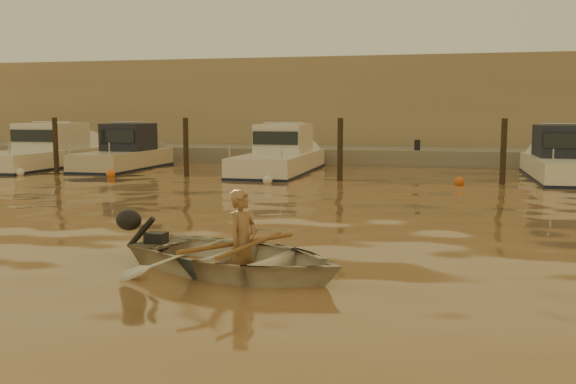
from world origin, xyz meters
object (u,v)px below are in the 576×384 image
(dinghy, at_px, (237,257))
(moored_boat_2, at_px, (279,155))
(moored_boat_4, at_px, (567,160))
(moored_boat_1, at_px, (123,153))
(person, at_px, (242,243))
(moored_boat_0, at_px, (42,152))
(waterfront_building, at_px, (384,108))

(dinghy, relative_size, moored_boat_2, 0.44)
(moored_boat_2, relative_size, moored_boat_4, 1.05)
(dinghy, relative_size, moored_boat_1, 0.55)
(moored_boat_2, bearing_deg, moored_boat_4, 0.00)
(person, xyz_separation_m, moored_boat_0, (-12.97, 14.49, 0.20))
(person, xyz_separation_m, waterfront_building, (-0.40, 25.49, 1.98))
(moored_boat_1, bearing_deg, person, -56.96)
(person, xyz_separation_m, moored_boat_1, (-9.43, 14.49, 0.20))
(moored_boat_2, bearing_deg, moored_boat_0, 180.00)
(moored_boat_0, height_order, moored_boat_1, same)
(moored_boat_0, relative_size, moored_boat_4, 1.11)
(moored_boat_2, height_order, waterfront_building, waterfront_building)
(waterfront_building, bearing_deg, moored_boat_1, -129.37)
(dinghy, height_order, waterfront_building, waterfront_building)
(person, height_order, moored_boat_0, moored_boat_0)
(dinghy, xyz_separation_m, moored_boat_2, (-3.08, 14.46, 0.41))
(moored_boat_0, height_order, waterfront_building, waterfront_building)
(person, height_order, moored_boat_4, moored_boat_4)
(person, relative_size, moored_boat_4, 0.21)
(dinghy, relative_size, moored_boat_0, 0.42)
(moored_boat_0, relative_size, moored_boat_2, 1.05)
(dinghy, distance_m, moored_boat_4, 15.94)
(moored_boat_1, bearing_deg, moored_boat_2, 0.00)
(moored_boat_0, xyz_separation_m, moored_boat_2, (9.79, 0.00, 0.00))
(moored_boat_0, distance_m, moored_boat_4, 19.56)
(dinghy, bearing_deg, moored_boat_0, 60.08)
(dinghy, bearing_deg, person, -90.00)
(moored_boat_4, xyz_separation_m, waterfront_building, (-7.00, 11.00, 1.77))
(dinghy, height_order, moored_boat_4, moored_boat_4)
(moored_boat_1, height_order, waterfront_building, waterfront_building)
(dinghy, xyz_separation_m, person, (0.09, -0.03, 0.21))
(moored_boat_0, bearing_deg, waterfront_building, 41.20)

